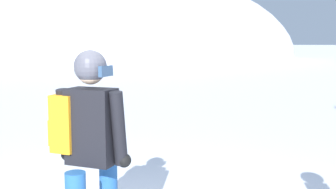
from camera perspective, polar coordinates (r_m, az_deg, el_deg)
name	(u,v)px	position (r m, az deg, el deg)	size (l,w,h in m)	color
ridge_peak_main	(110,57)	(44.69, -7.73, 4.96)	(36.85, 33.16, 17.17)	white
snowboarder_main	(89,154)	(3.37, -10.49, -7.75)	(0.66, 1.80, 1.71)	#23B7A3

